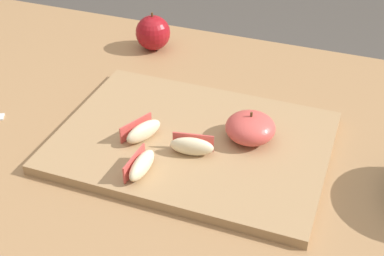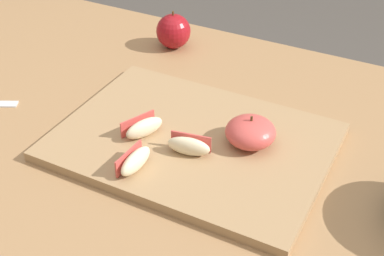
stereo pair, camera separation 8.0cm
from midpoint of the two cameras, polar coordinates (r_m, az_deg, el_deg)
dining_table at (r=0.92m, az=-1.23°, el=-6.45°), size 1.26×0.79×0.76m
cutting_board at (r=0.81m, az=2.80°, el=-1.70°), size 0.41×0.30×0.02m
apple_half_skin_up at (r=0.80m, az=9.18°, el=-0.53°), size 0.08×0.08×0.05m
apple_wedge_near_knife at (r=0.81m, az=-2.66°, el=0.02°), size 0.05×0.07×0.03m
apple_wedge_front at (r=0.75m, az=-3.12°, el=-3.66°), size 0.03×0.07×0.03m
apple_wedge_left at (r=0.77m, az=2.62°, el=-2.04°), size 0.07×0.03×0.03m
whole_apple_red_delicious at (r=1.09m, az=0.11°, el=10.32°), size 0.07×0.07×0.08m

